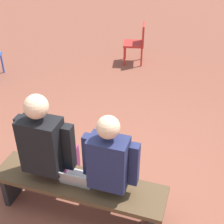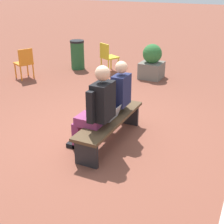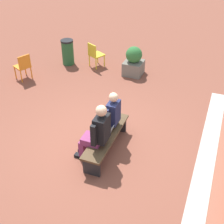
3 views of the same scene
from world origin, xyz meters
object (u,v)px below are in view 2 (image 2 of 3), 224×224
Objects in this scene: plastic_chair_near_bench_right at (108,56)px; litter_bin at (78,55)px; person_adult at (96,108)px; laptop at (111,116)px; person_student at (115,96)px; bench at (110,123)px; planter at (152,63)px; plastic_chair_foreground at (25,62)px.

plastic_chair_near_bench_right is 0.98× the size of litter_bin.
person_adult reaches higher than plastic_chair_near_bench_right.
person_student is at bearing -167.22° from laptop.
laptop is (0.35, 0.08, -0.21)m from person_student.
person_adult is at bearing -12.26° from bench.
planter is 1.09× the size of litter_bin.
planter reaches higher than litter_bin.
plastic_chair_near_bench_right is 1.37m from planter.
person_student reaches higher than planter.
person_student reaches higher than plastic_chair_near_bench_right.
bench is 2.14× the size of plastic_chair_near_bench_right.
plastic_chair_foreground is (-2.55, -3.60, -0.27)m from person_adult.
person_adult reaches higher than laptop.
person_adult is 1.69× the size of plastic_chair_foreground.
plastic_chair_near_bench_right is 2.35m from plastic_chair_foreground.
plastic_chair_near_bench_right is 0.97m from litter_bin.
person_student reaches higher than litter_bin.
plastic_chair_near_bench_right is 0.89× the size of planter.
bench is 1.35× the size of person_student.
bench is 5.62× the size of laptop.
laptop reaches higher than bench.
plastic_chair_foreground is (1.61, -1.71, 0.00)m from plastic_chair_near_bench_right.
litter_bin is (0.11, -0.96, -0.05)m from plastic_chair_near_bench_right.
laptop is at bearing 27.24° from plastic_chair_near_bench_right.
person_adult is at bearing 24.45° from plastic_chair_near_bench_right.
person_student is 3.50m from planter.
plastic_chair_near_bench_right is 1.00× the size of plastic_chair_foreground.
person_student is 4.17× the size of laptop.
person_student reaches higher than bench.
planter is at bearing 91.83° from litter_bin.
plastic_chair_foreground is at bearing -26.61° from litter_bin.
planter is at bearing 117.05° from plastic_chair_foreground.
litter_bin is at bearing -144.87° from person_adult.
laptop is (0.01, 0.01, 0.15)m from bench.
litter_bin reaches higher than plastic_chair_foreground.
litter_bin is at bearing -88.17° from planter.
person_student is 4.07m from plastic_chair_foreground.
person_adult reaches higher than bench.
person_student is 1.59× the size of plastic_chair_near_bench_right.
plastic_chair_near_bench_right reaches higher than laptop.
bench is at bearing -123.63° from laptop.
bench is at bearing 167.74° from person_adult.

